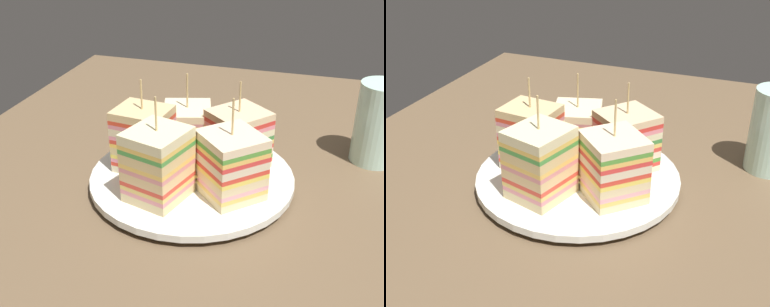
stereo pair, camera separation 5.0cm
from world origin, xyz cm
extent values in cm
cube|color=brown|center=(0.00, 0.00, -0.90)|extent=(95.54, 75.32, 1.80)
cylinder|color=white|center=(0.00, 0.00, 0.37)|extent=(16.20, 16.20, 0.74)
cylinder|color=white|center=(0.00, 0.00, 1.20)|extent=(26.13, 26.13, 0.91)
cube|color=beige|center=(0.44, -6.48, 2.16)|extent=(6.46, 7.31, 1.00)
cube|color=#9E7242|center=(0.82, -3.22, 2.16)|extent=(5.62, 0.90, 1.00)
cube|color=red|center=(0.44, -6.48, 2.93)|extent=(6.46, 7.31, 0.53)
cube|color=pink|center=(0.44, -6.48, 3.46)|extent=(6.46, 7.31, 0.53)
cube|color=#EFD84F|center=(0.44, -6.48, 4.00)|extent=(6.46, 7.31, 0.53)
cube|color=#D6BF80|center=(0.44, -6.48, 4.76)|extent=(6.46, 7.31, 1.00)
cube|color=#9E7242|center=(0.82, -3.22, 4.76)|extent=(5.62, 0.90, 1.00)
cube|color=#FAC74E|center=(0.44, -6.48, 5.53)|extent=(6.46, 7.31, 0.53)
cube|color=#D74030|center=(0.44, -6.48, 6.07)|extent=(6.46, 7.31, 0.53)
cube|color=pink|center=(0.44, -6.48, 6.60)|extent=(6.46, 7.31, 0.53)
cube|color=beige|center=(0.44, -6.48, 7.37)|extent=(6.46, 7.31, 1.00)
cube|color=#9E7242|center=(0.82, -3.22, 7.37)|extent=(5.62, 0.90, 1.00)
cube|color=pink|center=(0.44, -6.48, 8.14)|extent=(6.46, 7.31, 0.53)
cube|color=#DD4127|center=(0.44, -6.48, 8.68)|extent=(6.46, 7.31, 0.53)
cube|color=#DEBD83|center=(0.44, -6.48, 9.45)|extent=(6.46, 7.31, 1.00)
cylinder|color=tan|center=(0.44, -6.48, 11.88)|extent=(0.24, 0.24, 3.87)
cube|color=beige|center=(6.06, -2.33, 2.25)|extent=(8.15, 7.77, 1.18)
cube|color=#9E7242|center=(2.91, -1.41, 2.25)|extent=(1.94, 5.86, 1.18)
cube|color=pink|center=(6.06, -2.33, 3.12)|extent=(8.15, 7.77, 0.56)
cube|color=#E5BE63|center=(6.06, -2.33, 3.68)|extent=(8.15, 7.77, 0.56)
cube|color=#DC4332|center=(6.06, -2.33, 4.24)|extent=(8.15, 7.77, 0.56)
cube|color=#E1BC83|center=(6.06, -2.33, 5.12)|extent=(8.15, 7.77, 1.18)
cube|color=#B2844C|center=(2.91, -1.41, 5.12)|extent=(1.94, 5.86, 1.18)
cube|color=pink|center=(6.06, -2.33, 5.99)|extent=(8.15, 7.77, 0.56)
cube|color=#F4C55B|center=(6.06, -2.33, 6.55)|extent=(8.15, 7.77, 0.56)
cube|color=#DEC081|center=(6.06, -2.33, 7.42)|extent=(8.15, 7.77, 1.18)
cube|color=#9E7242|center=(2.91, -1.41, 7.42)|extent=(1.94, 5.86, 1.18)
cube|color=#4A9D47|center=(6.06, -2.33, 8.30)|extent=(8.15, 7.77, 0.56)
cube|color=#EDC258|center=(6.06, -2.33, 8.86)|extent=(8.15, 7.77, 0.56)
cube|color=beige|center=(6.06, -2.33, 9.73)|extent=(8.15, 7.77, 1.18)
cylinder|color=tan|center=(6.06, -2.33, 12.35)|extent=(0.24, 0.24, 4.05)
cube|color=beige|center=(3.13, 5.69, 2.14)|extent=(9.24, 9.23, 0.98)
cube|color=#9E7242|center=(0.78, 3.40, 2.14)|extent=(4.54, 4.65, 0.98)
cube|color=#E4BE56|center=(3.13, 5.69, 2.92)|extent=(9.24, 9.23, 0.57)
cube|color=pink|center=(3.13, 5.69, 3.49)|extent=(9.24, 9.23, 0.57)
cube|color=beige|center=(3.13, 5.69, 4.26)|extent=(9.24, 9.23, 0.98)
cube|color=#9E7242|center=(0.78, 3.40, 4.26)|extent=(4.54, 4.65, 0.98)
cube|color=#EFD055|center=(3.13, 5.69, 5.04)|extent=(9.24, 9.23, 0.57)
cube|color=red|center=(3.13, 5.69, 5.61)|extent=(9.24, 9.23, 0.57)
cube|color=beige|center=(3.13, 5.69, 6.39)|extent=(9.24, 9.23, 0.98)
cube|color=#9E7242|center=(0.78, 3.40, 6.39)|extent=(4.54, 4.65, 0.98)
cube|color=#DC3937|center=(3.13, 5.69, 7.16)|extent=(9.24, 9.23, 0.57)
cube|color=#F4BE5A|center=(3.13, 5.69, 7.73)|extent=(9.24, 9.23, 0.57)
cube|color=#529939|center=(3.13, 5.69, 8.31)|extent=(9.24, 9.23, 0.57)
cube|color=beige|center=(3.13, 5.69, 9.08)|extent=(9.24, 9.23, 0.98)
cylinder|color=tan|center=(3.13, 5.69, 11.78)|extent=(0.24, 0.24, 4.43)
cube|color=beige|center=(-4.13, 5.02, 2.10)|extent=(9.16, 9.10, 0.90)
cube|color=#9E7242|center=(-1.60, 2.93, 2.10)|extent=(4.12, 4.92, 0.90)
cube|color=red|center=(-4.13, 5.02, 2.84)|extent=(9.16, 9.10, 0.58)
cube|color=#478C32|center=(-4.13, 5.02, 3.42)|extent=(9.16, 9.10, 0.58)
cube|color=beige|center=(-4.13, 5.02, 4.16)|extent=(9.16, 9.10, 0.90)
cube|color=#B2844C|center=(-1.60, 2.93, 4.16)|extent=(4.12, 4.92, 0.90)
cube|color=red|center=(-4.13, 5.02, 4.90)|extent=(9.16, 9.10, 0.58)
cube|color=#E2BF5C|center=(-4.13, 5.02, 5.48)|extent=(9.16, 9.10, 0.58)
cube|color=#3D833E|center=(-4.13, 5.02, 6.06)|extent=(9.16, 9.10, 0.58)
cube|color=beige|center=(-4.13, 5.02, 6.80)|extent=(9.16, 9.10, 0.90)
cube|color=#B2844C|center=(-1.60, 2.93, 6.80)|extent=(4.12, 4.92, 0.90)
cube|color=pink|center=(-4.13, 5.02, 7.54)|extent=(9.16, 9.10, 0.58)
cube|color=red|center=(-4.13, 5.02, 8.12)|extent=(9.16, 9.10, 0.58)
cube|color=beige|center=(-4.13, 5.02, 8.86)|extent=(9.16, 9.10, 0.90)
cylinder|color=tan|center=(-4.13, 5.02, 11.32)|extent=(0.24, 0.24, 4.02)
cube|color=beige|center=(-6.02, -2.45, 2.15)|extent=(8.19, 7.92, 0.99)
cube|color=#B2844C|center=(-2.87, -1.54, 2.15)|extent=(1.97, 6.02, 0.99)
cube|color=#EDCF55|center=(-6.02, -2.45, 2.86)|extent=(8.19, 7.92, 0.43)
cube|color=pink|center=(-6.02, -2.45, 3.29)|extent=(8.19, 7.92, 0.43)
cube|color=beige|center=(-6.02, -2.45, 4.00)|extent=(8.19, 7.92, 0.99)
cube|color=#9E7242|center=(-2.87, -1.54, 4.00)|extent=(1.97, 6.02, 0.99)
cube|color=#F3D851|center=(-6.02, -2.45, 4.72)|extent=(8.19, 7.92, 0.43)
cube|color=pink|center=(-6.02, -2.45, 5.15)|extent=(8.19, 7.92, 0.43)
cube|color=beige|center=(-6.02, -2.45, 5.86)|extent=(8.19, 7.92, 0.99)
cube|color=#9E7242|center=(-2.87, -1.54, 5.86)|extent=(1.97, 6.02, 0.99)
cube|color=yellow|center=(-6.02, -2.45, 6.57)|extent=(8.19, 7.92, 0.43)
cube|color=#D7888D|center=(-6.02, -2.45, 7.00)|extent=(8.19, 7.92, 0.43)
cube|color=beige|center=(-6.02, -2.45, 7.72)|extent=(8.19, 7.92, 0.99)
cylinder|color=tan|center=(-6.02, -2.45, 10.58)|extent=(0.24, 0.24, 4.74)
cylinder|color=#D1BB62|center=(0.43, 1.22, 1.96)|extent=(4.59, 4.59, 0.72)
cylinder|color=#E1DA7D|center=(1.15, 1.36, 2.52)|extent=(4.58, 4.58, 0.36)
cylinder|color=#E9D775|center=(1.35, 2.35, 3.06)|extent=(5.08, 5.09, 0.57)
cylinder|color=#E9CF71|center=(2.04, 1.28, 3.09)|extent=(4.67, 4.69, 0.94)
cylinder|color=#E0BE5D|center=(1.93, 2.00, 3.47)|extent=(5.09, 5.10, 0.87)
cylinder|color=#DBC066|center=(-0.40, 2.43, 4.69)|extent=(5.20, 5.15, 1.10)
cube|color=silver|center=(-16.06, -4.64, 0.12)|extent=(11.49, 8.03, 0.25)
ellipsoid|color=silver|center=(-9.42, -8.95, 0.50)|extent=(4.49, 4.19, 1.00)
cylinder|color=silver|center=(-13.73, 22.54, 5.74)|extent=(6.33, 6.33, 11.48)
cylinder|color=white|center=(-13.73, 22.54, 3.34)|extent=(5.82, 5.82, 6.67)
camera|label=1|loc=(53.13, 15.87, 34.52)|focal=46.80mm
camera|label=2|loc=(51.47, 20.63, 34.52)|focal=46.80mm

